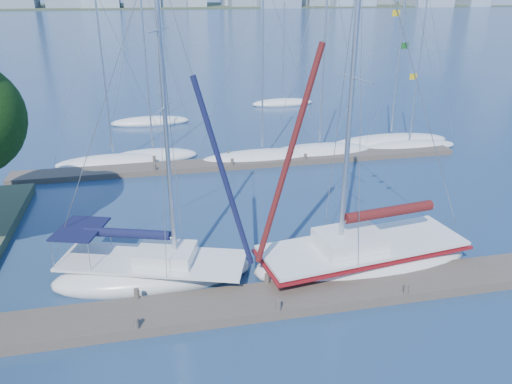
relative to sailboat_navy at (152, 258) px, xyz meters
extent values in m
plane|color=navy|center=(4.35, -2.73, -1.03)|extent=(700.00, 700.00, 0.00)
cube|color=#4D4339|center=(4.35, -2.73, -0.83)|extent=(26.00, 2.00, 0.40)
cube|color=#4D4339|center=(6.35, 13.27, -0.85)|extent=(30.00, 1.80, 0.36)
cube|color=#38472D|center=(4.35, 317.27, -1.03)|extent=(800.00, 100.00, 1.50)
ellipsoid|color=white|center=(0.00, 0.00, -0.79)|extent=(8.49, 5.04, 1.42)
cube|color=white|center=(0.00, 0.00, -0.13)|extent=(7.86, 4.65, 0.11)
cube|color=white|center=(0.53, -0.18, 0.20)|extent=(2.69, 2.34, 0.52)
cylinder|color=silver|center=(0.89, -0.30, 5.62)|extent=(0.17, 0.17, 11.42)
cylinder|color=silver|center=(-0.92, 0.30, 0.95)|extent=(3.66, 1.29, 0.09)
cylinder|color=#101438|center=(-0.92, 0.30, 1.05)|extent=(3.46, 1.46, 0.38)
cube|color=#101438|center=(-2.76, 0.91, 1.14)|extent=(2.32, 2.67, 0.08)
ellipsoid|color=white|center=(8.77, -0.83, -0.75)|extent=(9.82, 4.35, 1.67)
cube|color=white|center=(8.77, -0.83, 0.02)|extent=(9.10, 4.01, 0.13)
cube|color=white|center=(8.11, -0.92, 0.41)|extent=(2.91, 2.36, 0.61)
cylinder|color=silver|center=(7.67, -0.98, 6.48)|extent=(0.20, 0.20, 12.80)
cylinder|color=silver|center=(9.90, -0.68, 1.30)|extent=(4.47, 0.71, 0.11)
cylinder|color=#4F1410|center=(9.90, -0.68, 1.41)|extent=(4.16, 0.99, 0.44)
cube|color=maroon|center=(8.77, -0.83, -0.16)|extent=(9.31, 4.16, 0.11)
ellipsoid|color=white|center=(-2.34, 15.13, -0.84)|extent=(7.83, 4.95, 1.04)
cylinder|color=silver|center=(-2.34, 15.13, 5.02)|extent=(0.11, 0.11, 10.21)
ellipsoid|color=white|center=(0.32, 15.83, -0.84)|extent=(6.08, 2.11, 1.03)
cylinder|color=silver|center=(0.32, 15.83, 5.41)|extent=(0.11, 0.11, 11.00)
ellipsoid|color=white|center=(7.69, 13.90, -0.82)|extent=(8.67, 2.72, 1.14)
cylinder|color=silver|center=(7.69, 13.90, 5.49)|extent=(0.12, 0.12, 10.97)
ellipsoid|color=white|center=(11.94, 14.22, -0.81)|extent=(8.21, 4.64, 1.23)
cylinder|color=silver|center=(11.94, 14.22, 6.20)|extent=(0.13, 0.13, 12.22)
ellipsoid|color=white|center=(18.05, 15.49, -0.81)|extent=(9.49, 3.26, 1.22)
cylinder|color=silver|center=(18.05, 15.49, 5.86)|extent=(0.13, 0.13, 11.56)
ellipsoid|color=white|center=(18.97, 14.24, -0.86)|extent=(7.50, 2.50, 0.95)
cylinder|color=silver|center=(18.97, 14.24, 4.89)|extent=(0.10, 0.10, 10.10)
ellipsoid|color=white|center=(0.27, 25.78, -0.85)|extent=(7.06, 3.22, 0.98)
cylinder|color=silver|center=(0.27, 25.78, 5.83)|extent=(0.11, 0.11, 11.94)
ellipsoid|color=white|center=(13.59, 30.76, -0.86)|extent=(6.54, 4.21, 0.96)
cylinder|color=silver|center=(13.59, 30.76, 4.34)|extent=(0.10, 0.10, 8.99)
camera|label=1|loc=(0.44, -18.15, 10.16)|focal=35.00mm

